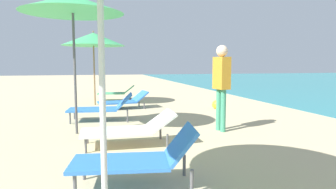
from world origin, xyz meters
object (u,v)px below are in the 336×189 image
umbrella_third (73,4)px  beach_ball (216,105)px  lounger_third_inland (130,128)px  person_walking_mid (222,79)px  lounger_third_shoreside (102,107)px  umbrella_farthest (93,39)px  lounger_farthest_shoreside (117,92)px  lounger_farthest_inland (124,101)px  lounger_second_shoreside (138,157)px

umbrella_third → beach_ball: umbrella_third is taller
lounger_third_inland → person_walking_mid: bearing=-160.9°
lounger_third_shoreside → lounger_third_inland: bearing=105.5°
umbrella_third → umbrella_farthest: size_ratio=1.11×
lounger_farthest_shoreside → person_walking_mid: person_walking_mid is taller
lounger_farthest_inland → beach_ball: (2.81, -0.76, -0.12)m
lounger_third_shoreside → lounger_third_inland: 2.42m
lounger_third_inland → umbrella_third: bearing=-48.5°
umbrella_third → lounger_third_shoreside: (0.54, 1.27, -2.21)m
umbrella_third → lounger_farthest_inland: 4.08m
lounger_second_shoreside → umbrella_third: umbrella_third is taller
lounger_third_shoreside → person_walking_mid: size_ratio=0.91×
lounger_farthest_shoreside → beach_ball: 4.04m
beach_ball → lounger_farthest_shoreside: bearing=135.2°
lounger_third_shoreside → lounger_farthest_inland: lounger_third_shoreside is taller
lounger_farthest_shoreside → person_walking_mid: 5.99m
beach_ball → umbrella_farthest: bearing=153.2°
lounger_third_shoreside → umbrella_farthest: umbrella_farthest is taller
lounger_farthest_inland → lounger_third_inland: bearing=78.4°
lounger_second_shoreside → umbrella_farthest: 7.34m
umbrella_third → beach_ball: bearing=30.3°
umbrella_third → person_walking_mid: (2.93, -0.46, -1.45)m
umbrella_third → lounger_second_shoreside: bearing=-73.5°
umbrella_third → lounger_farthest_inland: (1.25, 3.13, -2.30)m
umbrella_farthest → beach_ball: size_ratio=9.22×
lounger_third_shoreside → beach_ball: size_ratio=5.97×
lounger_second_shoreside → person_walking_mid: size_ratio=0.83×
lounger_farthest_inland → person_walking_mid: 4.06m
lounger_third_inland → umbrella_farthest: 5.71m
lounger_farthest_shoreside → beach_ball: size_ratio=5.31×
lounger_third_inland → person_walking_mid: size_ratio=0.90×
umbrella_third → lounger_farthest_shoreside: (1.19, 5.21, -2.23)m
umbrella_third → beach_ball: (4.06, 2.37, -2.42)m
person_walking_mid → beach_ball: person_walking_mid is taller
lounger_farthest_inland → person_walking_mid: (1.68, -3.59, 0.84)m
lounger_farthest_shoreside → lounger_farthest_inland: 2.08m
lounger_second_shoreside → umbrella_third: bearing=-65.3°
lounger_third_shoreside → lounger_farthest_shoreside: (0.65, 3.94, -0.02)m
umbrella_farthest → beach_ball: (3.69, -1.86, -2.09)m
lounger_second_shoreside → person_walking_mid: bearing=-123.1°
umbrella_third → lounger_farthest_inland: bearing=68.2°
person_walking_mid → beach_ball: bearing=59.5°
lounger_farthest_shoreside → person_walking_mid: (1.74, -5.68, 0.78)m
lounger_third_inland → beach_ball: bearing=-130.7°
lounger_farthest_inland → lounger_farthest_shoreside: bearing=-95.8°
lounger_third_shoreside → lounger_farthest_shoreside: size_ratio=1.12×
lounger_farthest_inland → beach_ball: bearing=157.4°
lounger_third_shoreside → lounger_farthest_inland: (0.71, 1.86, -0.08)m
lounger_third_inland → lounger_farthest_inland: (0.31, 4.24, -0.04)m
lounger_second_shoreside → beach_ball: lounger_second_shoreside is taller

